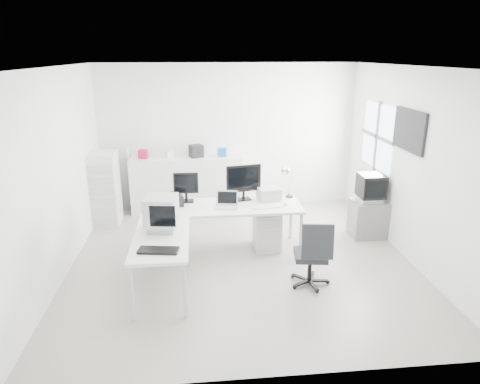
{
  "coord_description": "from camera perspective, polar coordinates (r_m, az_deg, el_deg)",
  "views": [
    {
      "loc": [
        -0.61,
        -5.81,
        2.97
      ],
      "look_at": [
        0.0,
        0.2,
        1.0
      ],
      "focal_mm": 32.0,
      "sensor_mm": 36.0,
      "label": 1
    }
  ],
  "objects": [
    {
      "name": "crt_monitor",
      "position": [
        5.66,
        -10.45,
        -2.76
      ],
      "size": [
        0.47,
        0.47,
        0.48
      ],
      "primitive_type": null,
      "rotation": [
        0.0,
        0.0,
        -0.15
      ],
      "color": "#B7B7BA",
      "rests_on": "side_desk"
    },
    {
      "name": "inkjet_printer",
      "position": [
        6.6,
        -9.78,
        -1.13
      ],
      "size": [
        0.53,
        0.47,
        0.16
      ],
      "primitive_type": "cube",
      "rotation": [
        0.0,
        0.0,
        0.3
      ],
      "color": "black",
      "rests_on": "main_desk"
    },
    {
      "name": "white_mouse",
      "position": [
        6.54,
        6.05,
        -1.59
      ],
      "size": [
        0.06,
        0.06,
        0.06
      ],
      "primitive_type": "sphere",
      "color": "silver",
      "rests_on": "main_desk"
    },
    {
      "name": "office_chair",
      "position": [
        5.77,
        9.39,
        -7.89
      ],
      "size": [
        0.62,
        0.62,
        0.94
      ],
      "primitive_type": null,
      "rotation": [
        0.0,
        0.0,
        -0.14
      ],
      "color": "#25282B",
      "rests_on": "floor"
    },
    {
      "name": "side_desk",
      "position": [
        5.68,
        -10.28,
        -9.46
      ],
      "size": [
        0.7,
        1.4,
        0.75
      ],
      "primitive_type": null,
      "color": "silver",
      "rests_on": "floor"
    },
    {
      "name": "clutter_box_d",
      "position": [
        8.27,
        -2.37,
        5.32
      ],
      "size": [
        0.2,
        0.18,
        0.16
      ],
      "primitive_type": "cube",
      "rotation": [
        0.0,
        0.0,
        -0.26
      ],
      "color": "#1760A6",
      "rests_on": "sideboard"
    },
    {
      "name": "main_desk",
      "position": [
        6.66,
        -2.3,
        -4.88
      ],
      "size": [
        2.4,
        0.8,
        0.75
      ],
      "primitive_type": null,
      "color": "silver",
      "rests_on": "floor"
    },
    {
      "name": "lcd_monitor_large",
      "position": [
        6.7,
        0.49,
        1.33
      ],
      "size": [
        0.59,
        0.33,
        0.58
      ],
      "primitive_type": null,
      "rotation": [
        0.0,
        0.0,
        0.21
      ],
      "color": "black",
      "rests_on": "main_desk"
    },
    {
      "name": "laptop",
      "position": [
        6.39,
        -1.85,
        -1.12
      ],
      "size": [
        0.42,
        0.43,
        0.24
      ],
      "primitive_type": null,
      "rotation": [
        0.0,
        0.0,
        -0.18
      ],
      "color": "#B7B7BA",
      "rests_on": "main_desk"
    },
    {
      "name": "laser_printer",
      "position": [
        6.78,
        3.87,
        -0.23
      ],
      "size": [
        0.38,
        0.34,
        0.19
      ],
      "primitive_type": "cube",
      "rotation": [
        0.0,
        0.0,
        0.17
      ],
      "color": "#B0B0B0",
      "rests_on": "main_desk"
    },
    {
      "name": "desk_lamp",
      "position": [
        6.89,
        6.66,
        1.07
      ],
      "size": [
        0.15,
        0.15,
        0.44
      ],
      "primitive_type": null,
      "rotation": [
        0.0,
        0.0,
        0.03
      ],
      "color": "silver",
      "rests_on": "main_desk"
    },
    {
      "name": "clutter_box_b",
      "position": [
        8.27,
        -9.33,
        4.99
      ],
      "size": [
        0.17,
        0.16,
        0.13
      ],
      "primitive_type": "cube",
      "rotation": [
        0.0,
        0.0,
        0.38
      ],
      "color": "silver",
      "rests_on": "sideboard"
    },
    {
      "name": "drawer_pedestal",
      "position": [
        6.81,
        3.6,
        -5.06
      ],
      "size": [
        0.4,
        0.5,
        0.6
      ],
      "primitive_type": "cube",
      "color": "silver",
      "rests_on": "floor"
    },
    {
      "name": "wall_picture",
      "position": [
        6.75,
        21.64,
        7.68
      ],
      "size": [
        0.04,
        0.9,
        0.6
      ],
      "primitive_type": null,
      "color": "black",
      "rests_on": "right_wall"
    },
    {
      "name": "white_keyboard",
      "position": [
        6.45,
        3.52,
        -2.02
      ],
      "size": [
        0.42,
        0.18,
        0.02
      ],
      "primitive_type": "cube",
      "rotation": [
        0.0,
        0.0,
        0.14
      ],
      "color": "silver",
      "rests_on": "main_desk"
    },
    {
      "name": "floor",
      "position": [
        6.55,
        0.18,
        -8.88
      ],
      "size": [
        5.0,
        5.0,
        0.01
      ],
      "primitive_type": "cube",
      "color": "#B8B3A5",
      "rests_on": "ground"
    },
    {
      "name": "clutter_box_c",
      "position": [
        8.25,
        -5.86,
        5.46
      ],
      "size": [
        0.3,
        0.29,
        0.24
      ],
      "primitive_type": "cube",
      "rotation": [
        0.0,
        0.0,
        0.39
      ],
      "color": "black",
      "rests_on": "sideboard"
    },
    {
      "name": "left_wall",
      "position": [
        6.31,
        -23.04,
        2.18
      ],
      "size": [
        0.02,
        5.0,
        2.8
      ],
      "primitive_type": "cube",
      "color": "silver",
      "rests_on": "floor"
    },
    {
      "name": "tv_cabinet",
      "position": [
        7.54,
        16.7,
        -3.39
      ],
      "size": [
        0.57,
        0.47,
        0.62
      ],
      "primitive_type": "cube",
      "color": "slate",
      "rests_on": "floor"
    },
    {
      "name": "filing_cabinet",
      "position": [
        8.04,
        -17.53,
        0.48
      ],
      "size": [
        0.46,
        0.55,
        1.31
      ],
      "primitive_type": "cube",
      "color": "silver",
      "rests_on": "floor"
    },
    {
      "name": "clutter_bottle",
      "position": [
        8.39,
        -14.81,
        5.11
      ],
      "size": [
        0.07,
        0.07,
        0.22
      ],
      "primitive_type": "cylinder",
      "color": "silver",
      "rests_on": "sideboard"
    },
    {
      "name": "sideboard",
      "position": [
        8.41,
        -7.08,
        1.09
      ],
      "size": [
        2.13,
        0.53,
        1.06
      ],
      "primitive_type": "cube",
      "color": "silver",
      "rests_on": "floor"
    },
    {
      "name": "crt_tv",
      "position": [
        7.37,
        17.07,
        0.49
      ],
      "size": [
        0.5,
        0.48,
        0.45
      ],
      "primitive_type": null,
      "color": "black",
      "rests_on": "tv_cabinet"
    },
    {
      "name": "clutter_box_a",
      "position": [
        8.32,
        -12.78,
        4.95
      ],
      "size": [
        0.18,
        0.17,
        0.16
      ],
      "primitive_type": "cube",
      "rotation": [
        0.0,
        0.0,
        -0.17
      ],
      "color": "#A51731",
      "rests_on": "sideboard"
    },
    {
      "name": "window",
      "position": [
        7.78,
        17.83,
        7.07
      ],
      "size": [
        0.02,
        1.2,
        1.1
      ],
      "primitive_type": null,
      "color": "white",
      "rests_on": "right_wall"
    },
    {
      "name": "right_wall",
      "position": [
        6.78,
        21.76,
        3.36
      ],
      "size": [
        0.02,
        5.0,
        2.8
      ],
      "primitive_type": "cube",
      "color": "silver",
      "rests_on": "floor"
    },
    {
      "name": "ceiling",
      "position": [
        5.84,
        0.21,
        16.39
      ],
      "size": [
        5.0,
        5.0,
        0.01
      ],
      "primitive_type": "cube",
      "color": "white",
      "rests_on": "back_wall"
    },
    {
      "name": "back_wall",
      "position": [
        8.48,
        -1.59,
        7.39
      ],
      "size": [
        5.0,
        0.02,
        2.8
      ],
      "primitive_type": "cube",
      "color": "silver",
      "rests_on": "floor"
    },
    {
      "name": "black_keyboard",
      "position": [
        5.15,
        -10.83,
        -7.65
      ],
      "size": [
        0.49,
        0.26,
        0.03
      ],
      "primitive_type": "cube",
      "rotation": [
        0.0,
        0.0,
        -0.15
      ],
      "color": "black",
      "rests_on": "side_desk"
    },
    {
      "name": "lcd_monitor_small",
      "position": [
        6.68,
        -7.21,
        0.67
      ],
      "size": [
        0.39,
        0.23,
        0.48
      ],
      "primitive_type": null,
      "rotation": [
        0.0,
        0.0,
        -0.04
      ],
      "color": "black",
      "rests_on": "main_desk"
    }
  ]
}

